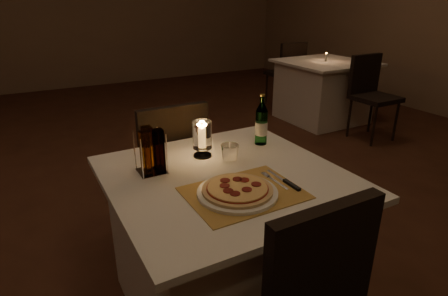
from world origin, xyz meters
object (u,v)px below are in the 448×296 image
main_table (226,244)px  neighbor_table_right (323,91)px  water_bottle (261,124)px  hurricane_candle (202,136)px  tumbler (230,153)px  chair_far (170,158)px  plate (237,193)px  pizza (237,189)px

main_table → neighbor_table_right: 3.36m
water_bottle → hurricane_candle: (-0.35, -0.00, -0.00)m
tumbler → chair_far: bearing=97.9°
plate → pizza: (0.00, 0.00, 0.02)m
pizza → neighbor_table_right: bearing=41.5°
plate → hurricane_candle: bearing=83.2°
main_table → pizza: pizza is taller
hurricane_candle → chair_far: bearing=89.9°
pizza → water_bottle: water_bottle is taller
main_table → chair_far: bearing=90.0°
neighbor_table_right → chair_far: bearing=-150.9°
main_table → neighbor_table_right: (2.59, 2.15, 0.00)m
tumbler → hurricane_candle: 0.16m
water_bottle → hurricane_candle: size_ratio=1.50×
chair_far → neighbor_table_right: bearing=29.1°
water_bottle → hurricane_candle: water_bottle is taller
hurricane_candle → main_table: bearing=-89.9°
neighbor_table_right → plate: bearing=-138.5°
plate → hurricane_candle: (0.05, 0.42, 0.09)m
hurricane_candle → neighbor_table_right: size_ratio=0.18×
plate → water_bottle: 0.59m
plate → tumbler: tumbler is taller
main_table → pizza: 0.44m
pizza → water_bottle: 0.58m
hurricane_candle → neighbor_table_right: (2.59, 1.91, -0.47)m
tumbler → water_bottle: bearing=25.7°
plate → tumbler: size_ratio=3.76×
tumbler → neighbor_table_right: tumbler is taller
chair_far → neighbor_table_right: size_ratio=0.90×
plate → neighbor_table_right: size_ratio=0.32×
chair_far → plate: bearing=-93.2°
plate → pizza: 0.02m
main_table → hurricane_candle: 0.53m
main_table → chair_far: chair_far is taller
main_table → neighbor_table_right: bearing=39.8°
hurricane_candle → plate: bearing=-96.8°
main_table → plate: 0.42m
plate → main_table: bearing=74.5°
plate → neighbor_table_right: plate is taller
plate → water_bottle: (0.39, 0.42, 0.10)m
chair_far → water_bottle: water_bottle is taller
water_bottle → tumbler: bearing=-154.3°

